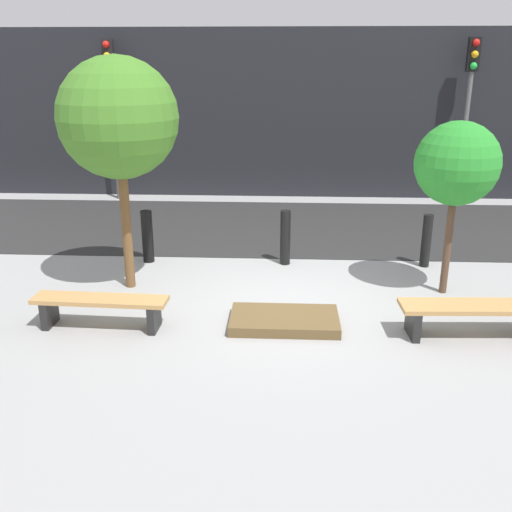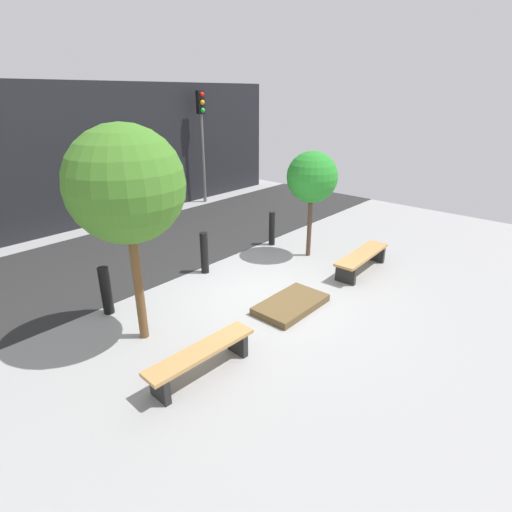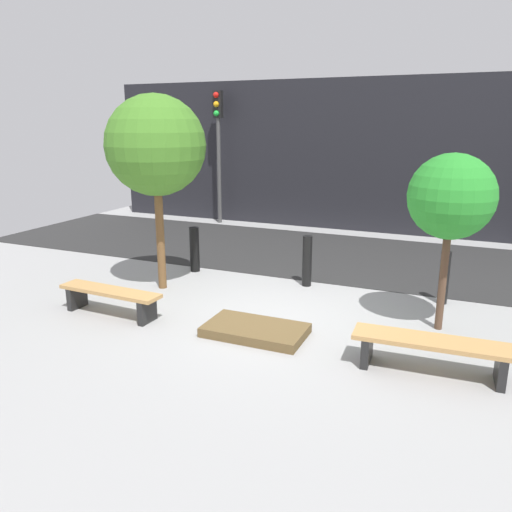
{
  "view_description": "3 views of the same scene",
  "coord_description": "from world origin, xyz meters",
  "px_view_note": "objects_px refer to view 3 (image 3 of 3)",
  "views": [
    {
      "loc": [
        -0.03,
        -7.83,
        3.47
      ],
      "look_at": [
        -0.4,
        -0.49,
        0.94
      ],
      "focal_mm": 40.0,
      "sensor_mm": 36.0,
      "label": 1
    },
    {
      "loc": [
        -5.63,
        -4.72,
        3.94
      ],
      "look_at": [
        -0.16,
        0.1,
        0.94
      ],
      "focal_mm": 28.0,
      "sensor_mm": 36.0,
      "label": 2
    },
    {
      "loc": [
        2.71,
        -7.0,
        3.07
      ],
      "look_at": [
        -0.15,
        -0.3,
        1.1
      ],
      "focal_mm": 35.0,
      "sensor_mm": 36.0,
      "label": 3
    }
  ],
  "objects_px": {
    "bollard_left": "(307,261)",
    "traffic_light_west": "(218,134)",
    "planter_bed": "(255,330)",
    "tree_behind_left_bench": "(156,146)",
    "bench_right": "(432,348)",
    "bollard_center": "(444,277)",
    "bollard_far_left": "(195,249)",
    "bench_left": "(110,296)",
    "tree_behind_right_bench": "(451,197)"
  },
  "relations": [
    {
      "from": "bollard_far_left",
      "to": "bench_right",
      "type": "bearing_deg",
      "value": -28.68
    },
    {
      "from": "bench_right",
      "to": "bollard_center",
      "type": "relative_size",
      "value": 2.1
    },
    {
      "from": "tree_behind_right_bench",
      "to": "bollard_left",
      "type": "height_order",
      "value": "tree_behind_right_bench"
    },
    {
      "from": "tree_behind_right_bench",
      "to": "tree_behind_left_bench",
      "type": "bearing_deg",
      "value": 180.0
    },
    {
      "from": "planter_bed",
      "to": "bollard_center",
      "type": "bearing_deg",
      "value": 45.49
    },
    {
      "from": "bench_left",
      "to": "bench_right",
      "type": "bearing_deg",
      "value": 2.51
    },
    {
      "from": "bollard_far_left",
      "to": "traffic_light_west",
      "type": "bearing_deg",
      "value": 111.49
    },
    {
      "from": "bench_right",
      "to": "planter_bed",
      "type": "bearing_deg",
      "value": 172.9
    },
    {
      "from": "bench_right",
      "to": "traffic_light_west",
      "type": "relative_size",
      "value": 0.5
    },
    {
      "from": "bollard_left",
      "to": "bollard_center",
      "type": "relative_size",
      "value": 1.04
    },
    {
      "from": "planter_bed",
      "to": "tree_behind_left_bench",
      "type": "relative_size",
      "value": 0.42
    },
    {
      "from": "planter_bed",
      "to": "tree_behind_right_bench",
      "type": "distance_m",
      "value": 3.43
    },
    {
      "from": "bollard_far_left",
      "to": "bollard_left",
      "type": "relative_size",
      "value": 0.96
    },
    {
      "from": "bench_right",
      "to": "traffic_light_west",
      "type": "xyz_separation_m",
      "value": [
        -6.9,
        7.62,
        2.39
      ]
    },
    {
      "from": "tree_behind_right_bench",
      "to": "bollard_center",
      "type": "bearing_deg",
      "value": 90.9
    },
    {
      "from": "bench_left",
      "to": "bench_right",
      "type": "xyz_separation_m",
      "value": [
        4.98,
        0.0,
        0.01
      ]
    },
    {
      "from": "tree_behind_left_bench",
      "to": "traffic_light_west",
      "type": "xyz_separation_m",
      "value": [
        -1.91,
        6.11,
        0.07
      ]
    },
    {
      "from": "planter_bed",
      "to": "tree_behind_left_bench",
      "type": "distance_m",
      "value": 3.82
    },
    {
      "from": "bench_right",
      "to": "tree_behind_left_bench",
      "type": "bearing_deg",
      "value": 160.63
    },
    {
      "from": "bollard_left",
      "to": "tree_behind_right_bench",
      "type": "bearing_deg",
      "value": -25.81
    },
    {
      "from": "bench_right",
      "to": "tree_behind_left_bench",
      "type": "distance_m",
      "value": 5.7
    },
    {
      "from": "planter_bed",
      "to": "bollard_center",
      "type": "relative_size",
      "value": 1.59
    },
    {
      "from": "bench_right",
      "to": "bollard_far_left",
      "type": "bearing_deg",
      "value": 148.81
    },
    {
      "from": "planter_bed",
      "to": "bollard_far_left",
      "type": "relative_size",
      "value": 1.58
    },
    {
      "from": "bollard_far_left",
      "to": "bollard_left",
      "type": "height_order",
      "value": "bollard_left"
    },
    {
      "from": "bench_left",
      "to": "tree_behind_right_bench",
      "type": "height_order",
      "value": "tree_behind_right_bench"
    },
    {
      "from": "bench_right",
      "to": "tree_behind_right_bench",
      "type": "height_order",
      "value": "tree_behind_right_bench"
    },
    {
      "from": "traffic_light_west",
      "to": "bench_left",
      "type": "bearing_deg",
      "value": -75.91
    },
    {
      "from": "bench_right",
      "to": "planter_bed",
      "type": "distance_m",
      "value": 2.51
    },
    {
      "from": "bollard_far_left",
      "to": "bollard_center",
      "type": "bearing_deg",
      "value": 0.0
    },
    {
      "from": "bench_left",
      "to": "tree_behind_right_bench",
      "type": "relative_size",
      "value": 0.69
    },
    {
      "from": "bench_left",
      "to": "traffic_light_west",
      "type": "relative_size",
      "value": 0.47
    },
    {
      "from": "traffic_light_west",
      "to": "bollard_center",
      "type": "bearing_deg",
      "value": -35.51
    },
    {
      "from": "planter_bed",
      "to": "bollard_center",
      "type": "distance_m",
      "value": 3.55
    },
    {
      "from": "bench_left",
      "to": "traffic_light_west",
      "type": "height_order",
      "value": "traffic_light_west"
    },
    {
      "from": "tree_behind_left_bench",
      "to": "traffic_light_west",
      "type": "distance_m",
      "value": 6.4
    },
    {
      "from": "bench_right",
      "to": "planter_bed",
      "type": "height_order",
      "value": "bench_right"
    },
    {
      "from": "bench_left",
      "to": "bollard_center",
      "type": "height_order",
      "value": "bollard_center"
    },
    {
      "from": "bench_left",
      "to": "bollard_far_left",
      "type": "bearing_deg",
      "value": 92.12
    },
    {
      "from": "bollard_left",
      "to": "traffic_light_west",
      "type": "distance_m",
      "value": 6.96
    },
    {
      "from": "traffic_light_west",
      "to": "planter_bed",
      "type": "bearing_deg",
      "value": -59.31
    },
    {
      "from": "tree_behind_left_bench",
      "to": "bollard_left",
      "type": "bearing_deg",
      "value": 25.81
    },
    {
      "from": "bench_left",
      "to": "tree_behind_left_bench",
      "type": "relative_size",
      "value": 0.52
    },
    {
      "from": "tree_behind_left_bench",
      "to": "bollard_left",
      "type": "xyz_separation_m",
      "value": [
        2.49,
        1.2,
        -2.16
      ]
    },
    {
      "from": "traffic_light_west",
      "to": "bollard_left",
      "type": "bearing_deg",
      "value": -48.09
    },
    {
      "from": "tree_behind_right_bench",
      "to": "planter_bed",
      "type": "bearing_deg",
      "value": -152.26
    },
    {
      "from": "tree_behind_left_bench",
      "to": "bollard_center",
      "type": "relative_size",
      "value": 3.79
    },
    {
      "from": "bench_right",
      "to": "bollard_center",
      "type": "height_order",
      "value": "bollard_center"
    },
    {
      "from": "traffic_light_west",
      "to": "tree_behind_left_bench",
      "type": "bearing_deg",
      "value": -72.62
    },
    {
      "from": "bollard_center",
      "to": "traffic_light_west",
      "type": "height_order",
      "value": "traffic_light_west"
    }
  ]
}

